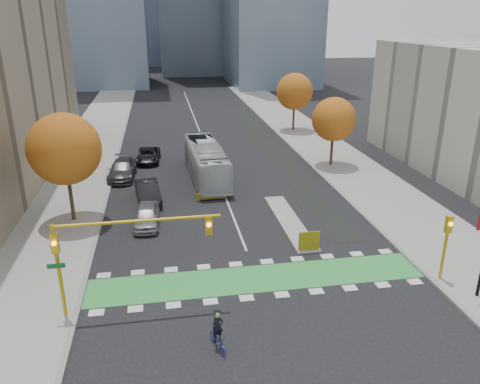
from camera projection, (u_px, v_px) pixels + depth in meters
name	position (u px, v px, depth m)	size (l,w,h in m)	color
ground	(263.00, 292.00, 26.24)	(300.00, 300.00, 0.00)	black
sidewalk_west	(71.00, 186.00, 42.53)	(7.00, 120.00, 0.15)	gray
sidewalk_east	(352.00, 170.00, 46.80)	(7.00, 120.00, 0.15)	gray
curb_west	(111.00, 184.00, 43.08)	(0.30, 120.00, 0.16)	gray
curb_east	(318.00, 172.00, 46.24)	(0.30, 120.00, 0.16)	gray
bike_crossing	(257.00, 278.00, 27.62)	(20.00, 3.00, 0.01)	green
centre_line	(200.00, 131.00, 63.14)	(0.15, 70.00, 0.01)	silver
bike_lane_paint	(271.00, 148.00, 55.10)	(2.50, 50.00, 0.01)	black
median_island	(289.00, 221.00, 35.15)	(1.60, 10.00, 0.16)	gray
hazard_board	(309.00, 241.00, 30.47)	(1.40, 0.12, 1.30)	yellow
tree_west	(65.00, 149.00, 33.43)	(5.20, 5.20, 8.22)	#332114
tree_east_near	(334.00, 119.00, 46.72)	(4.40, 4.40, 7.08)	#332114
tree_east_far	(295.00, 92.00, 61.42)	(4.80, 4.80, 7.65)	#332114
traffic_signal_west	(110.00, 243.00, 23.09)	(8.53, 0.56, 5.20)	#BF9914
traffic_signal_east	(447.00, 238.00, 26.47)	(0.35, 0.43, 4.10)	#BF9914
cyclist	(218.00, 337.00, 21.62)	(1.05, 1.77, 1.93)	navy
bus	(206.00, 161.00, 44.16)	(2.86, 12.24, 3.41)	#B7BCBF
parked_car_a	(147.00, 216.00, 34.39)	(1.80, 4.46, 1.52)	#A7A6AC
parked_car_b	(148.00, 191.00, 38.98)	(1.76, 5.05, 1.66)	black
parked_car_c	(122.00, 169.00, 44.56)	(2.34, 5.76, 1.67)	#454449
parked_car_d	(148.00, 155.00, 49.60)	(2.33, 5.06, 1.40)	black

